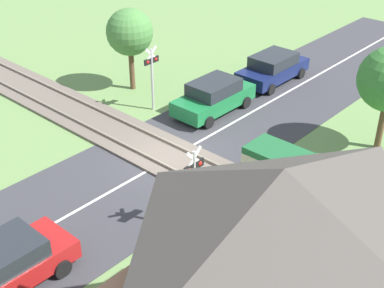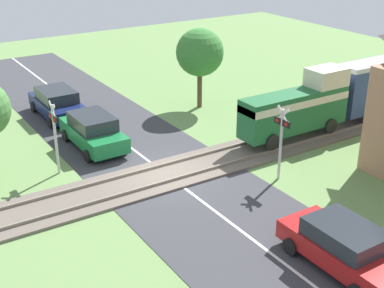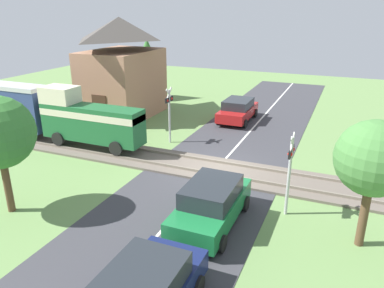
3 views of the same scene
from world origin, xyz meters
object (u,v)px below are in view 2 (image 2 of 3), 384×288
Objects in this scene: train at (356,90)px; car_behind_queue at (57,103)px; crossing_signal_east_approach at (281,134)px; crossing_signal_west_approach at (54,129)px; car_far_side at (344,246)px; car_near_crossing at (93,131)px.

train is 3.17× the size of car_behind_queue.
crossing_signal_west_approach is at bearing -125.90° from crossing_signal_east_approach.
crossing_signal_west_approach reaches higher than car_far_side.
car_far_side is 18.39m from car_behind_queue.
crossing_signal_east_approach is (2.78, -7.63, 0.21)m from train.
car_near_crossing is at bearing 126.57° from crossing_signal_west_approach.
crossing_signal_west_approach is (1.78, -2.40, 1.23)m from car_near_crossing.
crossing_signal_east_approach reaches higher than car_near_crossing.
car_near_crossing reaches higher than car_behind_queue.
car_near_crossing is 1.35× the size of crossing_signal_west_approach.
crossing_signal_east_approach reaches higher than car_behind_queue.
train is at bearing 79.71° from crossing_signal_west_approach.
train reaches higher than car_far_side.
car_far_side is (13.15, 2.88, -0.05)m from car_near_crossing.
car_near_crossing is 1.02× the size of car_far_side.
car_far_side is at bearing 12.35° from car_near_crossing.
car_behind_queue is at bearing -156.86° from crossing_signal_east_approach.
car_behind_queue is 1.38× the size of crossing_signal_west_approach.
train is 15.57m from crossing_signal_west_approach.
train is 13.25m from car_far_side.
crossing_signal_east_approach is at bearing 54.10° from crossing_signal_west_approach.
crossing_signal_east_approach is (12.36, 5.28, 1.26)m from car_behind_queue.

